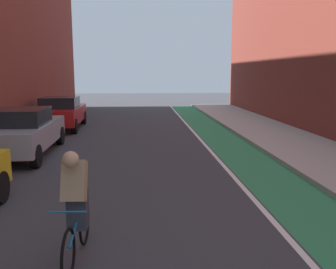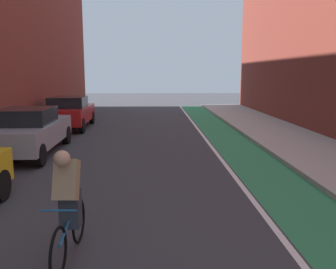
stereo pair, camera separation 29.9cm
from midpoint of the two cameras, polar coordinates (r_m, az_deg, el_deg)
ground_plane at (r=9.81m, az=-7.33°, el=-6.04°), size 77.28×77.28×0.00m
bike_lane_paint at (r=12.14m, az=10.70°, el=-3.08°), size 1.60×35.13×0.00m
lane_divider_stripe at (r=11.94m, az=6.52°, el=-3.19°), size 0.12×35.13×0.00m
sidewalk_right at (r=12.92m, az=20.85°, el=-2.46°), size 3.10×35.13×0.14m
parked_sedan_silver at (r=12.62m, az=-22.42°, el=0.46°), size 1.89×4.55×1.53m
parked_sedan_red at (r=18.04m, az=-16.88°, el=3.33°), size 1.97×4.25×1.53m
cyclist_mid at (r=5.35m, az=-15.82°, el=-10.69°), size 0.48×1.75×1.63m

